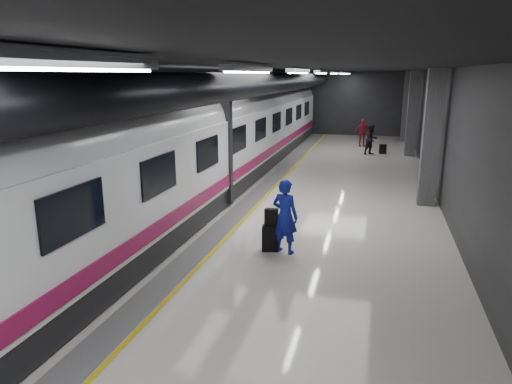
% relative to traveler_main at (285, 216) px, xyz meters
% --- Properties ---
extents(ground, '(40.00, 40.00, 0.00)m').
position_rel_traveler_main_xyz_m(ground, '(-0.78, 3.52, -0.94)').
color(ground, beige).
rests_on(ground, ground).
extents(platform_hall, '(10.02, 40.02, 4.51)m').
position_rel_traveler_main_xyz_m(platform_hall, '(-1.07, 4.47, 2.60)').
color(platform_hall, black).
rests_on(platform_hall, ground).
extents(train, '(3.05, 38.00, 4.05)m').
position_rel_traveler_main_xyz_m(train, '(-4.03, 3.52, 1.13)').
color(train, black).
rests_on(train, ground).
extents(traveler_main, '(0.79, 0.64, 1.87)m').
position_rel_traveler_main_xyz_m(traveler_main, '(0.00, 0.00, 0.00)').
color(traveler_main, '#191ABD').
rests_on(traveler_main, ground).
extents(suitcase_main, '(0.45, 0.34, 0.66)m').
position_rel_traveler_main_xyz_m(suitcase_main, '(-0.38, 0.01, -0.61)').
color(suitcase_main, black).
rests_on(suitcase_main, ground).
extents(shoulder_bag, '(0.33, 0.19, 0.44)m').
position_rel_traveler_main_xyz_m(shoulder_bag, '(-0.35, 0.03, -0.06)').
color(shoulder_bag, black).
rests_on(shoulder_bag, suitcase_main).
extents(traveler_far_a, '(1.02, 1.02, 1.66)m').
position_rel_traveler_main_xyz_m(traveler_far_a, '(1.72, 15.30, -0.11)').
color(traveler_far_a, black).
rests_on(traveler_far_a, ground).
extents(traveler_far_b, '(1.03, 0.60, 1.65)m').
position_rel_traveler_main_xyz_m(traveler_far_b, '(1.10, 18.21, -0.11)').
color(traveler_far_b, maroon).
rests_on(traveler_far_b, ground).
extents(suitcase_far, '(0.41, 0.32, 0.52)m').
position_rel_traveler_main_xyz_m(suitcase_far, '(2.36, 15.76, -0.67)').
color(suitcase_far, black).
rests_on(suitcase_far, ground).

